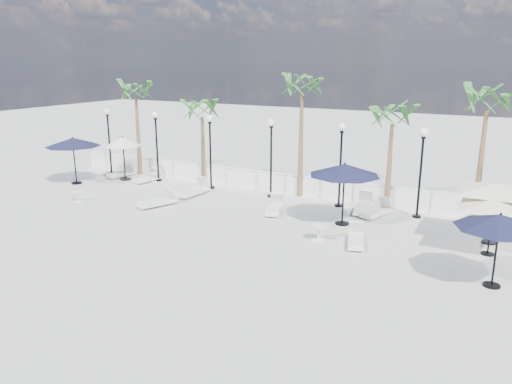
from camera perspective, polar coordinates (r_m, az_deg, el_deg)
The scene contains 30 objects.
ground at distance 19.27m, azimuth -7.06°, elevation -5.09°, with size 100.00×100.00×0.00m, color #ACABA6.
balustrade at distance 25.33m, azimuth 2.72°, elevation 1.01°, with size 26.00×0.30×1.01m.
lamppost_0 at distance 30.18m, azimuth -16.50°, elevation 6.59°, with size 0.36×0.36×3.84m.
lamppost_1 at distance 27.84m, azimuth -11.32°, elevation 6.25°, with size 0.36×0.36×3.84m.
lamppost_2 at distance 25.77m, azimuth -5.27°, elevation 5.80°, with size 0.36×0.36×3.84m.
lamppost_3 at distance 24.04m, azimuth 1.74°, elevation 5.19°, with size 0.36×0.36×3.84m.
lamppost_4 at distance 22.71m, azimuth 9.68°, elevation 4.41°, with size 0.36×0.36×3.84m.
lamppost_5 at distance 21.87m, azimuth 18.39°, elevation 3.45°, with size 0.36×0.36×3.84m.
palm_0 at distance 29.53m, azimuth -13.58°, elevation 10.60°, with size 2.60×2.60×5.50m.
palm_1 at distance 26.82m, azimuth -6.18°, elevation 8.85°, with size 2.60×2.60×4.70m.
palm_2 at distance 23.96m, azimuth 5.29°, elevation 11.42°, with size 2.60×2.60×6.10m.
palm_3 at distance 22.72m, azimuth 15.32°, elevation 7.82°, with size 2.60×2.60×4.90m.
palm_4 at distance 22.11m, azimuth 24.92°, elevation 8.82°, with size 2.60×2.60×5.70m.
lounger_0 at distance 29.68m, azimuth -15.15°, elevation 2.08°, with size 0.80×1.81×0.66m.
lounger_1 at distance 24.95m, azimuth -7.17°, elevation 0.18°, with size 0.80×2.05×0.75m.
lounger_2 at distance 28.14m, azimuth -12.26°, elevation 1.57°, with size 0.90×1.81×0.65m.
lounger_3 at distance 23.36m, azimuth -11.20°, elevation -1.04°, with size 1.28×2.01×0.72m.
lounger_4 at distance 21.99m, azimuth 2.14°, elevation -1.82°, with size 1.10×1.89×0.67m.
lounger_5 at distance 18.60m, azimuth 11.34°, elevation -5.30°, with size 1.05×1.81×0.65m.
lounger_6 at distance 22.11m, azimuth 13.64°, elevation -2.13°, with size 1.07×1.91×0.68m.
lounger_7 at distance 22.61m, azimuth 12.18°, elevation -1.60°, with size 0.97×2.09×0.75m.
side_table_0 at distance 28.10m, azimuth -11.68°, elevation 1.74°, with size 0.50×0.50×0.49m.
side_table_1 at distance 25.12m, azimuth -19.71°, elevation -0.39°, with size 0.51×0.51×0.50m.
side_table_2 at distance 18.78m, azimuth 7.15°, elevation -4.52°, with size 0.59×0.59×0.57m.
parasol_navy_left at distance 28.45m, azimuth -20.21°, elevation 5.35°, with size 2.92×2.92×2.58m.
parasol_navy_mid at distance 20.23m, azimuth 10.08°, elevation 2.48°, with size 2.89×2.89×2.59m.
parasol_navy_right at distance 16.03m, azimuth 26.10°, elevation -3.09°, with size 2.57×2.57×2.30m.
parasol_cream_sq_a at distance 19.76m, azimuth 25.76°, elevation 0.89°, with size 4.99×4.99×2.45m.
parasol_cream_sq_b at distance 18.63m, azimuth 25.58°, elevation -0.84°, with size 4.24×4.24×2.13m.
parasol_cream_small at distance 28.63m, azimuth -14.97°, elevation 5.52°, with size 2.02×2.02×2.48m.
Camera 1 is at (10.60, -14.69, 6.56)m, focal length 35.00 mm.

